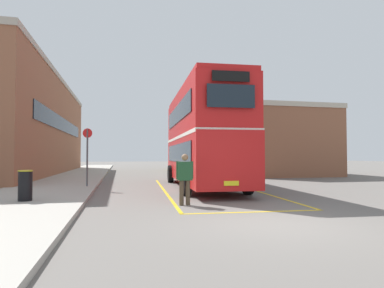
% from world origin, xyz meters
% --- Properties ---
extents(ground_plane, '(135.60, 135.60, 0.00)m').
position_xyz_m(ground_plane, '(0.00, 14.40, 0.00)').
color(ground_plane, '#66605B').
extents(sidewalk_left, '(4.00, 57.60, 0.14)m').
position_xyz_m(sidewalk_left, '(-6.50, 16.80, 0.07)').
color(sidewalk_left, '#A39E93').
rests_on(sidewalk_left, ground).
extents(brick_building_left, '(6.02, 25.97, 7.88)m').
position_xyz_m(brick_building_left, '(-11.04, 22.12, 3.95)').
color(brick_building_left, brown).
rests_on(brick_building_left, ground).
extents(depot_building_right, '(7.38, 12.26, 5.41)m').
position_xyz_m(depot_building_right, '(9.13, 20.08, 2.71)').
color(depot_building_right, brown).
rests_on(depot_building_right, ground).
extents(double_decker_bus, '(3.16, 10.47, 4.75)m').
position_xyz_m(double_decker_bus, '(0.53, 8.73, 2.51)').
color(double_decker_bus, black).
rests_on(double_decker_bus, ground).
extents(single_deck_bus, '(3.37, 8.31, 3.02)m').
position_xyz_m(single_deck_bus, '(3.77, 27.26, 1.64)').
color(single_deck_bus, black).
rests_on(single_deck_bus, ground).
extents(pedestrian_boarding, '(0.55, 0.24, 1.62)m').
position_xyz_m(pedestrian_boarding, '(-1.42, 3.17, 0.93)').
color(pedestrian_boarding, '#473828').
rests_on(pedestrian_boarding, ground).
extents(litter_bin, '(0.44, 0.44, 0.96)m').
position_xyz_m(litter_bin, '(-6.34, 4.25, 0.62)').
color(litter_bin, black).
rests_on(litter_bin, sidewalk_left).
extents(bus_stop_sign, '(0.44, 0.12, 2.70)m').
position_xyz_m(bus_stop_sign, '(-4.92, 9.03, 1.76)').
color(bus_stop_sign, '#4C4C51').
rests_on(bus_stop_sign, sidewalk_left).
extents(bay_marking_yellow, '(4.78, 12.57, 0.01)m').
position_xyz_m(bay_marking_yellow, '(0.49, 6.81, 0.00)').
color(bay_marking_yellow, gold).
rests_on(bay_marking_yellow, ground).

